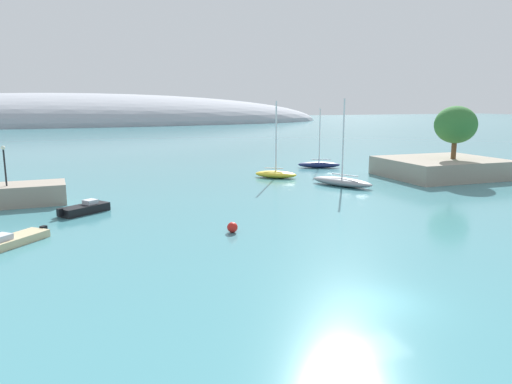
{
  "coord_description": "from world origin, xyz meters",
  "views": [
    {
      "loc": [
        -13.7,
        -19.38,
        9.84
      ],
      "look_at": [
        0.82,
        21.13,
        1.78
      ],
      "focal_mm": 34.0,
      "sensor_mm": 36.0,
      "label": 1
    }
  ],
  "objects_px": {
    "tree_clump_shore": "(456,125)",
    "harbor_lamp_post": "(4,161)",
    "sailboat_yellow_outer_mooring": "(276,173)",
    "mooring_buoy_red": "(232,227)",
    "sailboat_grey_near_shore": "(342,181)",
    "sailboat_navy_mid_mooring": "(319,164)",
    "motorboat_black_alongside_breakwater": "(84,209)",
    "motorboat_sand_foreground": "(10,241)"
  },
  "relations": [
    {
      "from": "sailboat_yellow_outer_mooring",
      "to": "motorboat_black_alongside_breakwater",
      "type": "bearing_deg",
      "value": -112.52
    },
    {
      "from": "sailboat_yellow_outer_mooring",
      "to": "harbor_lamp_post",
      "type": "height_order",
      "value": "sailboat_yellow_outer_mooring"
    },
    {
      "from": "sailboat_yellow_outer_mooring",
      "to": "sailboat_navy_mid_mooring",
      "type": "bearing_deg",
      "value": 73.34
    },
    {
      "from": "harbor_lamp_post",
      "to": "motorboat_black_alongside_breakwater",
      "type": "bearing_deg",
      "value": -38.45
    },
    {
      "from": "tree_clump_shore",
      "to": "sailboat_grey_near_shore",
      "type": "bearing_deg",
      "value": -176.6
    },
    {
      "from": "sailboat_grey_near_shore",
      "to": "sailboat_navy_mid_mooring",
      "type": "distance_m",
      "value": 16.03
    },
    {
      "from": "sailboat_grey_near_shore",
      "to": "harbor_lamp_post",
      "type": "distance_m",
      "value": 35.74
    },
    {
      "from": "motorboat_black_alongside_breakwater",
      "to": "harbor_lamp_post",
      "type": "relative_size",
      "value": 1.19
    },
    {
      "from": "sailboat_grey_near_shore",
      "to": "motorboat_sand_foreground",
      "type": "xyz_separation_m",
      "value": [
        -33.71,
        -13.4,
        -0.27
      ]
    },
    {
      "from": "sailboat_yellow_outer_mooring",
      "to": "motorboat_black_alongside_breakwater",
      "type": "distance_m",
      "value": 27.21
    },
    {
      "from": "motorboat_black_alongside_breakwater",
      "to": "harbor_lamp_post",
      "type": "height_order",
      "value": "harbor_lamp_post"
    },
    {
      "from": "sailboat_grey_near_shore",
      "to": "motorboat_black_alongside_breakwater",
      "type": "relative_size",
      "value": 2.25
    },
    {
      "from": "tree_clump_shore",
      "to": "mooring_buoy_red",
      "type": "relative_size",
      "value": 8.45
    },
    {
      "from": "motorboat_sand_foreground",
      "to": "sailboat_grey_near_shore",
      "type": "bearing_deg",
      "value": 153.28
    },
    {
      "from": "tree_clump_shore",
      "to": "mooring_buoy_red",
      "type": "bearing_deg",
      "value": -155.0
    },
    {
      "from": "sailboat_yellow_outer_mooring",
      "to": "mooring_buoy_red",
      "type": "bearing_deg",
      "value": -80.61
    },
    {
      "from": "sailboat_yellow_outer_mooring",
      "to": "harbor_lamp_post",
      "type": "relative_size",
      "value": 2.61
    },
    {
      "from": "motorboat_black_alongside_breakwater",
      "to": "sailboat_grey_near_shore",
      "type": "bearing_deg",
      "value": -26.37
    },
    {
      "from": "sailboat_navy_mid_mooring",
      "to": "motorboat_sand_foreground",
      "type": "xyz_separation_m",
      "value": [
        -38.5,
        -28.7,
        -0.21
      ]
    },
    {
      "from": "sailboat_yellow_outer_mooring",
      "to": "mooring_buoy_red",
      "type": "height_order",
      "value": "sailboat_yellow_outer_mooring"
    },
    {
      "from": "motorboat_sand_foreground",
      "to": "harbor_lamp_post",
      "type": "distance_m",
      "value": 14.69
    },
    {
      "from": "motorboat_sand_foreground",
      "to": "mooring_buoy_red",
      "type": "relative_size",
      "value": 6.46
    },
    {
      "from": "sailboat_yellow_outer_mooring",
      "to": "motorboat_sand_foreground",
      "type": "relative_size",
      "value": 1.89
    },
    {
      "from": "sailboat_yellow_outer_mooring",
      "to": "motorboat_black_alongside_breakwater",
      "type": "relative_size",
      "value": 2.19
    },
    {
      "from": "sailboat_grey_near_shore",
      "to": "sailboat_yellow_outer_mooring",
      "type": "xyz_separation_m",
      "value": [
        -4.99,
        8.45,
        -0.0
      ]
    },
    {
      "from": "tree_clump_shore",
      "to": "harbor_lamp_post",
      "type": "height_order",
      "value": "tree_clump_shore"
    },
    {
      "from": "motorboat_sand_foreground",
      "to": "motorboat_black_alongside_breakwater",
      "type": "distance_m",
      "value": 9.94
    },
    {
      "from": "mooring_buoy_red",
      "to": "harbor_lamp_post",
      "type": "distance_m",
      "value": 23.93
    },
    {
      "from": "tree_clump_shore",
      "to": "motorboat_black_alongside_breakwater",
      "type": "relative_size",
      "value": 1.51
    },
    {
      "from": "tree_clump_shore",
      "to": "motorboat_sand_foreground",
      "type": "distance_m",
      "value": 53.14
    },
    {
      "from": "tree_clump_shore",
      "to": "motorboat_black_alongside_breakwater",
      "type": "bearing_deg",
      "value": -172.78
    },
    {
      "from": "sailboat_grey_near_shore",
      "to": "mooring_buoy_red",
      "type": "xyz_separation_m",
      "value": [
        -18.21,
        -15.41,
        -0.18
      ]
    },
    {
      "from": "tree_clump_shore",
      "to": "sailboat_navy_mid_mooring",
      "type": "bearing_deg",
      "value": 130.55
    },
    {
      "from": "sailboat_yellow_outer_mooring",
      "to": "mooring_buoy_red",
      "type": "relative_size",
      "value": 12.2
    },
    {
      "from": "tree_clump_shore",
      "to": "harbor_lamp_post",
      "type": "xyz_separation_m",
      "value": [
        -52.56,
        -0.41,
        -2.49
      ]
    },
    {
      "from": "sailboat_navy_mid_mooring",
      "to": "motorboat_black_alongside_breakwater",
      "type": "relative_size",
      "value": 1.97
    },
    {
      "from": "tree_clump_shore",
      "to": "sailboat_navy_mid_mooring",
      "type": "xyz_separation_m",
      "value": [
        -12.23,
        14.29,
        -6.33
      ]
    },
    {
      "from": "sailboat_grey_near_shore",
      "to": "sailboat_yellow_outer_mooring",
      "type": "bearing_deg",
      "value": 2.7
    },
    {
      "from": "sailboat_yellow_outer_mooring",
      "to": "motorboat_black_alongside_breakwater",
      "type": "height_order",
      "value": "sailboat_yellow_outer_mooring"
    },
    {
      "from": "motorboat_sand_foreground",
      "to": "mooring_buoy_red",
      "type": "bearing_deg",
      "value": 124.21
    },
    {
      "from": "motorboat_sand_foreground",
      "to": "tree_clump_shore",
      "type": "bearing_deg",
      "value": 147.46
    },
    {
      "from": "tree_clump_shore",
      "to": "sailboat_grey_near_shore",
      "type": "distance_m",
      "value": 18.17
    }
  ]
}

